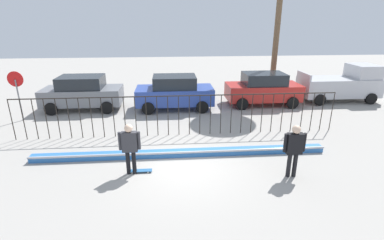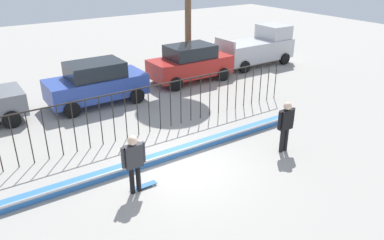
# 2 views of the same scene
# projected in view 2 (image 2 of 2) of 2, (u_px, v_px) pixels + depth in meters

# --- Properties ---
(ground_plane) EXTENTS (60.00, 60.00, 0.00)m
(ground_plane) POSITION_uv_depth(u_px,v_px,m) (180.00, 168.00, 11.87)
(ground_plane) COLOR #9E9991
(bowl_coping_ledge) EXTENTS (11.00, 0.40, 0.27)m
(bowl_coping_ledge) POSITION_uv_depth(u_px,v_px,m) (167.00, 155.00, 12.41)
(bowl_coping_ledge) COLOR #2D6BB7
(bowl_coping_ledge) RESTS_ON ground
(perimeter_fence) EXTENTS (14.04, 0.04, 1.81)m
(perimeter_fence) POSITION_uv_depth(u_px,v_px,m) (137.00, 107.00, 13.61)
(perimeter_fence) COLOR black
(perimeter_fence) RESTS_ON ground
(skateboarder) EXTENTS (0.71, 0.27, 1.77)m
(skateboarder) POSITION_uv_depth(u_px,v_px,m) (134.00, 159.00, 10.28)
(skateboarder) COLOR black
(skateboarder) RESTS_ON ground
(skateboard) EXTENTS (0.80, 0.20, 0.07)m
(skateboard) POSITION_uv_depth(u_px,v_px,m) (144.00, 186.00, 10.86)
(skateboard) COLOR #26598C
(skateboard) RESTS_ON ground
(camera_operator) EXTENTS (0.72, 0.27, 1.79)m
(camera_operator) POSITION_uv_depth(u_px,v_px,m) (286.00, 122.00, 12.47)
(camera_operator) COLOR black
(camera_operator) RESTS_ON ground
(parked_car_blue) EXTENTS (4.30, 2.12, 1.90)m
(parked_car_blue) POSITION_uv_depth(u_px,v_px,m) (96.00, 83.00, 16.60)
(parked_car_blue) COLOR #2D479E
(parked_car_blue) RESTS_ON ground
(parked_car_red) EXTENTS (4.30, 2.12, 1.90)m
(parked_car_red) POSITION_uv_depth(u_px,v_px,m) (190.00, 63.00, 19.59)
(parked_car_red) COLOR #B2231E
(parked_car_red) RESTS_ON ground
(pickup_truck) EXTENTS (4.70, 2.12, 2.24)m
(pickup_truck) POSITION_uv_depth(u_px,v_px,m) (258.00, 47.00, 22.54)
(pickup_truck) COLOR #B7B7BC
(pickup_truck) RESTS_ON ground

